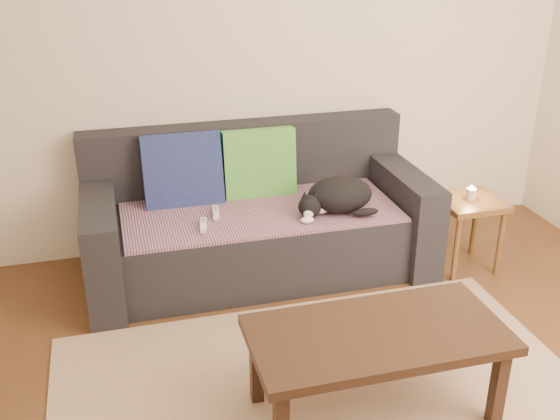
{
  "coord_description": "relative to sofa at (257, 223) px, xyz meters",
  "views": [
    {
      "loc": [
        -0.84,
        -2.07,
        2.05
      ],
      "look_at": [
        0.05,
        1.2,
        0.55
      ],
      "focal_mm": 42.0,
      "sensor_mm": 36.0,
      "label": 1
    }
  ],
  "objects": [
    {
      "name": "candle",
      "position": [
        1.28,
        -0.35,
        0.2
      ],
      "size": [
        0.06,
        0.06,
        0.09
      ],
      "color": "beige",
      "rests_on": "side_table"
    },
    {
      "name": "cushion_navy",
      "position": [
        -0.43,
        0.17,
        0.32
      ],
      "size": [
        0.49,
        0.23,
        0.5
      ],
      "primitive_type": "cube",
      "rotation": [
        -0.24,
        0.0,
        0.0
      ],
      "color": "#11144A",
      "rests_on": "throw_blanket"
    },
    {
      "name": "sofa",
      "position": [
        0.0,
        0.0,
        0.0
      ],
      "size": [
        2.1,
        0.94,
        0.87
      ],
      "color": "#232328",
      "rests_on": "ground"
    },
    {
      "name": "cushion_green",
      "position": [
        0.06,
        0.17,
        0.32
      ],
      "size": [
        0.46,
        0.17,
        0.47
      ],
      "primitive_type": "cube",
      "rotation": [
        -0.11,
        0.0,
        0.0
      ],
      "color": "#0D5846",
      "rests_on": "throw_blanket"
    },
    {
      "name": "rug",
      "position": [
        0.0,
        -1.42,
        -0.3
      ],
      "size": [
        2.5,
        1.8,
        0.01
      ],
      "primitive_type": "cube",
      "color": "tan",
      "rests_on": "ground"
    },
    {
      "name": "wii_remote_a",
      "position": [
        -0.37,
        -0.26,
        0.15
      ],
      "size": [
        0.06,
        0.15,
        0.03
      ],
      "primitive_type": "cube",
      "rotation": [
        0.0,
        0.0,
        1.41
      ],
      "color": "white",
      "rests_on": "throw_blanket"
    },
    {
      "name": "side_table",
      "position": [
        1.28,
        -0.35,
        0.08
      ],
      "size": [
        0.38,
        0.38,
        0.47
      ],
      "color": "brown",
      "rests_on": "ground"
    },
    {
      "name": "back_wall",
      "position": [
        0.0,
        0.43,
        0.99
      ],
      "size": [
        4.5,
        0.04,
        2.6
      ],
      "primitive_type": "cube",
      "color": "beige",
      "rests_on": "ground"
    },
    {
      "name": "wii_remote_b",
      "position": [
        -0.27,
        -0.1,
        0.15
      ],
      "size": [
        0.06,
        0.15,
        0.03
      ],
      "primitive_type": "cube",
      "rotation": [
        0.0,
        0.0,
        1.43
      ],
      "color": "white",
      "rests_on": "throw_blanket"
    },
    {
      "name": "throw_blanket",
      "position": [
        0.0,
        -0.09,
        0.12
      ],
      "size": [
        1.66,
        0.74,
        0.02
      ],
      "primitive_type": "cube",
      "color": "#3E274A",
      "rests_on": "sofa"
    },
    {
      "name": "cat",
      "position": [
        0.44,
        -0.24,
        0.23
      ],
      "size": [
        0.53,
        0.42,
        0.21
      ],
      "rotation": [
        0.0,
        0.0,
        -0.34
      ],
      "color": "black",
      "rests_on": "throw_blanket"
    },
    {
      "name": "coffee_table",
      "position": [
        0.18,
        -1.48,
        0.08
      ],
      "size": [
        1.11,
        0.56,
        0.44
      ],
      "color": "#321D13",
      "rests_on": "rug"
    }
  ]
}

